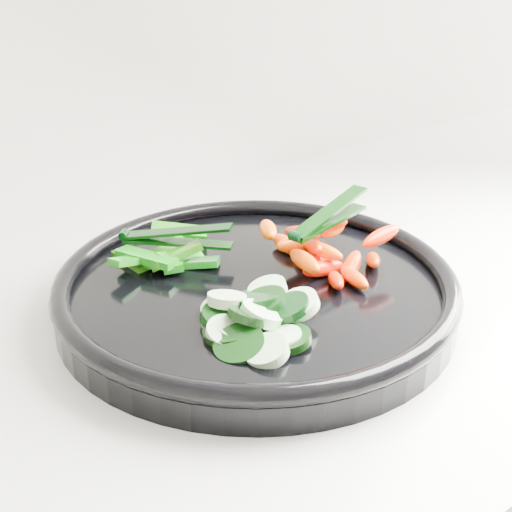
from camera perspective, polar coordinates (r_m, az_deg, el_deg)
veggie_tray at (r=0.67m, az=-0.00°, el=-2.68°), size 0.42×0.42×0.04m
cucumber_pile at (r=0.60m, az=-0.66°, el=-5.06°), size 0.12×0.12×0.04m
carrot_pile at (r=0.70m, az=5.09°, el=0.55°), size 0.12×0.15×0.05m
pepper_pile at (r=0.71m, az=-7.42°, el=-0.02°), size 0.13×0.10×0.04m
tong_carrot at (r=0.69m, az=5.72°, el=3.06°), size 0.11×0.04×0.02m
tong_pepper at (r=0.71m, az=-6.61°, el=1.54°), size 0.09×0.09×0.02m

